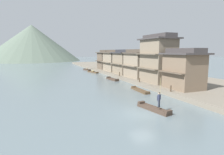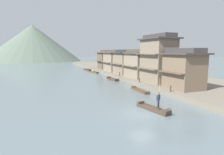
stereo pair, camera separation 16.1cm
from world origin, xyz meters
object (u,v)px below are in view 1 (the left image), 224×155
object	(u,v)px
boat_moored_far	(87,70)
boat_moored_third	(140,90)
mooring_post_dock_mid	(139,80)
mooring_post_dock_far	(119,74)
house_waterfront_end	(107,60)
mooring_post_dock_near	(171,89)
house_waterfront_nearest	(184,69)
house_waterfront_second	(158,59)
boat_foreground_poled	(154,109)
boat_moored_second	(93,72)
house_waterfront_narrow	(126,62)
boatman_person	(159,98)
house_waterfront_tall	(138,64)
house_waterfront_far	(116,61)
boat_moored_nearest	(112,79)

from	to	relation	value
boat_moored_far	boat_moored_third	bearing A→B (deg)	-90.63
mooring_post_dock_mid	mooring_post_dock_far	bearing A→B (deg)	90.00
house_waterfront_end	mooring_post_dock_near	world-z (taller)	house_waterfront_end
mooring_post_dock_mid	house_waterfront_nearest	bearing A→B (deg)	-67.91
boat_moored_far	house_waterfront_second	bearing A→B (deg)	-81.18
mooring_post_dock_near	boat_foreground_poled	bearing A→B (deg)	-141.63
boat_foreground_poled	boat_moored_second	bearing A→B (deg)	84.05
house_waterfront_end	mooring_post_dock_mid	distance (m)	28.27
boat_moored_far	house_waterfront_narrow	bearing A→B (deg)	-73.49
boatman_person	house_waterfront_narrow	world-z (taller)	house_waterfront_narrow
boatman_person	mooring_post_dock_near	size ratio (longest dim) A/B	3.51
house_waterfront_end	mooring_post_dock_near	distance (m)	37.12
house_waterfront_narrow	mooring_post_dock_near	bearing A→B (deg)	-99.16
boat_moored_second	house_waterfront_second	xyz separation A→B (m)	(5.21, -25.64, 4.76)
house_waterfront_nearest	house_waterfront_narrow	xyz separation A→B (m)	(0.41, 21.15, -0.01)
house_waterfront_tall	house_waterfront_far	distance (m)	14.85
house_waterfront_far	house_waterfront_end	bearing A→B (deg)	91.94
house_waterfront_second	house_waterfront_tall	size ratio (longest dim) A/B	1.14
boat_foreground_poled	house_waterfront_end	size ratio (longest dim) A/B	0.68
boat_moored_nearest	mooring_post_dock_far	bearing A→B (deg)	21.64
boat_foreground_poled	house_waterfront_tall	bearing A→B (deg)	65.38
boat_moored_far	mooring_post_dock_far	xyz separation A→B (m)	(1.99, -22.90, 0.90)
boat_moored_nearest	house_waterfront_tall	distance (m)	6.62
boatman_person	house_waterfront_far	distance (m)	36.88
house_waterfront_narrow	house_waterfront_end	size ratio (longest dim) A/B	1.12
boat_moored_second	mooring_post_dock_near	distance (m)	33.56
boat_moored_second	house_waterfront_end	world-z (taller)	house_waterfront_end
boat_moored_nearest	house_waterfront_second	distance (m)	11.87
house_waterfront_far	house_waterfront_narrow	bearing A→B (deg)	-93.33
boat_moored_nearest	house_waterfront_tall	size ratio (longest dim) A/B	0.59
mooring_post_dock_near	mooring_post_dock_mid	bearing A→B (deg)	90.00
boat_moored_nearest	boat_moored_far	world-z (taller)	boat_moored_far
boat_moored_nearest	boat_moored_far	xyz separation A→B (m)	(0.08, 23.71, 0.09)
mooring_post_dock_near	house_waterfront_second	bearing A→B (deg)	68.02
boat_moored_third	boat_moored_far	size ratio (longest dim) A/B	1.28
boat_moored_far	mooring_post_dock_near	world-z (taller)	mooring_post_dock_near
boat_moored_nearest	mooring_post_dock_mid	xyz separation A→B (m)	(2.06, -8.42, 0.86)
boat_foreground_poled	boat_moored_third	xyz separation A→B (m)	(3.64, 9.32, -0.04)
boat_moored_third	house_waterfront_tall	xyz separation A→B (m)	(5.49, 10.60, 3.54)
boat_moored_far	house_waterfront_nearest	size ratio (longest dim) A/B	0.65
boat_moored_third	house_waterfront_far	distance (m)	26.46
boatman_person	mooring_post_dock_mid	size ratio (longest dim) A/B	4.18
boat_foreground_poled	mooring_post_dock_far	xyz separation A→B (m)	(6.03, 22.95, 0.98)
boatman_person	boat_moored_third	xyz separation A→B (m)	(3.49, 10.03, -1.42)
boat_moored_second	boat_moored_far	bearing A→B (deg)	89.58
house_waterfront_far	house_waterfront_end	world-z (taller)	same
boat_moored_nearest	house_waterfront_end	world-z (taller)	house_waterfront_end
boat_moored_third	mooring_post_dock_far	distance (m)	13.88
house_waterfront_nearest	house_waterfront_far	distance (m)	28.87
boat_moored_third	mooring_post_dock_mid	bearing A→B (deg)	61.50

